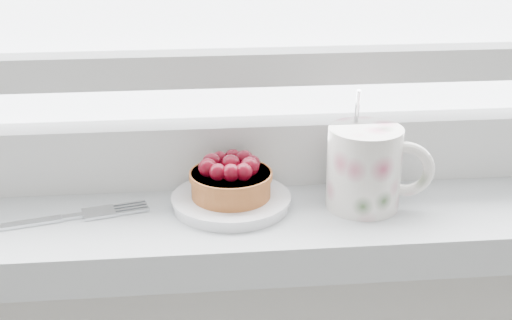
{
  "coord_description": "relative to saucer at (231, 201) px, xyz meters",
  "views": [
    {
      "loc": [
        -0.06,
        1.23,
        1.26
      ],
      "look_at": [
        0.01,
        1.88,
        1.0
      ],
      "focal_mm": 50.0,
      "sensor_mm": 36.0,
      "label": 1
    }
  ],
  "objects": [
    {
      "name": "saucer",
      "position": [
        0.0,
        0.0,
        0.0
      ],
      "size": [
        0.12,
        0.12,
        0.01
      ],
      "primitive_type": "cylinder",
      "color": "white",
      "rests_on": "windowsill"
    },
    {
      "name": "floral_mug",
      "position": [
        0.14,
        -0.01,
        0.04
      ],
      "size": [
        0.12,
        0.09,
        0.12
      ],
      "color": "silver",
      "rests_on": "windowsill"
    },
    {
      "name": "raspberry_tart",
      "position": [
        -0.0,
        -0.0,
        0.03
      ],
      "size": [
        0.09,
        0.09,
        0.05
      ],
      "color": "brown",
      "rests_on": "saucer"
    },
    {
      "name": "fork",
      "position": [
        -0.19,
        -0.02,
        -0.0
      ],
      "size": [
        0.2,
        0.07,
        0.0
      ],
      "color": "silver",
      "rests_on": "windowsill"
    }
  ]
}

